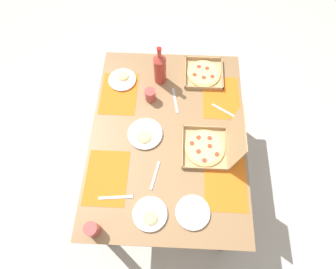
{
  "coord_description": "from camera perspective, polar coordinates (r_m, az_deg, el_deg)",
  "views": [
    {
      "loc": [
        0.77,
        0.03,
        2.38
      ],
      "look_at": [
        0.0,
        0.0,
        0.77
      ],
      "focal_mm": 28.43,
      "sensor_mm": 36.0,
      "label": 1
    }
  ],
  "objects": [
    {
      "name": "plate_far_right",
      "position": [
        1.62,
        -3.88,
        -16.7
      ],
      "size": [
        0.2,
        0.2,
        0.03
      ],
      "color": "white",
      "rests_on": "dining_table"
    },
    {
      "name": "soda_bottle",
      "position": [
        1.92,
        -1.75,
        14.05
      ],
      "size": [
        0.09,
        0.09,
        0.32
      ],
      "color": "#B2382D",
      "rests_on": "dining_table"
    },
    {
      "name": "placemat_far_right",
      "position": [
        1.71,
        12.2,
        -10.05
      ],
      "size": [
        0.36,
        0.26,
        0.0
      ],
      "primitive_type": "cube",
      "color": "orange",
      "rests_on": "dining_table"
    },
    {
      "name": "pizza_box_edge_far",
      "position": [
        2.06,
        7.64,
        12.81
      ],
      "size": [
        0.28,
        0.28,
        0.04
      ],
      "color": "tan",
      "rests_on": "dining_table"
    },
    {
      "name": "plate_middle",
      "position": [
        1.78,
        -4.96,
        0.08
      ],
      "size": [
        0.23,
        0.23,
        0.03
      ],
      "color": "white",
      "rests_on": "dining_table"
    },
    {
      "name": "placemat_far_left",
      "position": [
        1.97,
        11.31,
        7.86
      ],
      "size": [
        0.36,
        0.26,
        0.0
      ],
      "primitive_type": "cube",
      "color": "orange",
      "rests_on": "dining_table"
    },
    {
      "name": "fork_by_far_right",
      "position": [
        1.91,
        11.9,
        5.01
      ],
      "size": [
        0.11,
        0.17,
        0.0
      ],
      "primitive_type": "cube",
      "rotation": [
        0.0,
        0.0,
        1.02
      ],
      "color": "#B7B7BC",
      "rests_on": "dining_table"
    },
    {
      "name": "plate_near_left",
      "position": [
        2.04,
        -9.75,
        11.54
      ],
      "size": [
        0.2,
        0.2,
        0.03
      ],
      "color": "white",
      "rests_on": "dining_table"
    },
    {
      "name": "cup_spare",
      "position": [
        1.89,
        -3.82,
        8.45
      ],
      "size": [
        0.08,
        0.08,
        0.09
      ],
      "primitive_type": "cylinder",
      "color": "#BF4742",
      "rests_on": "dining_table"
    },
    {
      "name": "plate_far_left",
      "position": [
        1.63,
        5.3,
        -16.28
      ],
      "size": [
        0.2,
        0.2,
        0.02
      ],
      "color": "white",
      "rests_on": "dining_table"
    },
    {
      "name": "knife_by_far_left",
      "position": [
        1.91,
        1.54,
        7.32
      ],
      "size": [
        0.21,
        0.06,
        0.0
      ],
      "primitive_type": "cube",
      "rotation": [
        0.0,
        0.0,
        3.32
      ],
      "color": "#B7B7BC",
      "rests_on": "dining_table"
    },
    {
      "name": "dining_table",
      "position": [
        1.89,
        0.0,
        -1.46
      ],
      "size": [
        1.4,
        1.04,
        0.77
      ],
      "color": "#3F3328",
      "rests_on": "ground_plane"
    },
    {
      "name": "cup_clear_right",
      "position": [
        1.62,
        -15.94,
        -18.97
      ],
      "size": [
        0.08,
        0.08,
        0.1
      ],
      "primitive_type": "cylinder",
      "color": "#BF4742",
      "rests_on": "dining_table"
    },
    {
      "name": "pizza_box_center",
      "position": [
        1.72,
        9.24,
        -2.38
      ],
      "size": [
        0.3,
        0.33,
        0.33
      ],
      "color": "tan",
      "rests_on": "dining_table"
    },
    {
      "name": "placemat_near_right",
      "position": [
        1.72,
        -13.01,
        -8.98
      ],
      "size": [
        0.36,
        0.26,
        0.0
      ],
      "primitive_type": "cube",
      "color": "orange",
      "rests_on": "dining_table"
    },
    {
      "name": "fork_by_near_left",
      "position": [
        1.68,
        -2.8,
        -8.71
      ],
      "size": [
        0.19,
        0.06,
        0.0
      ],
      "primitive_type": "cube",
      "rotation": [
        0.0,
        0.0,
        2.93
      ],
      "color": "#B7B7BC",
      "rests_on": "dining_table"
    },
    {
      "name": "knife_by_near_right",
      "position": [
        1.67,
        -11.11,
        -13.08
      ],
      "size": [
        0.04,
        0.21,
        0.0
      ],
      "primitive_type": "cube",
      "rotation": [
        0.0,
        0.0,
        1.67
      ],
      "color": "#B7B7BC",
      "rests_on": "dining_table"
    },
    {
      "name": "placemat_near_left",
      "position": [
        1.98,
        -10.44,
        8.66
      ],
      "size": [
        0.36,
        0.26,
        0.0
      ],
      "primitive_type": "cube",
      "color": "orange",
      "rests_on": "dining_table"
    },
    {
      "name": "ground_plane",
      "position": [
        2.5,
        0.0,
        -7.62
      ],
      "size": [
        6.0,
        6.0,
        0.0
      ],
      "primitive_type": "plane",
      "color": "beige"
    }
  ]
}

